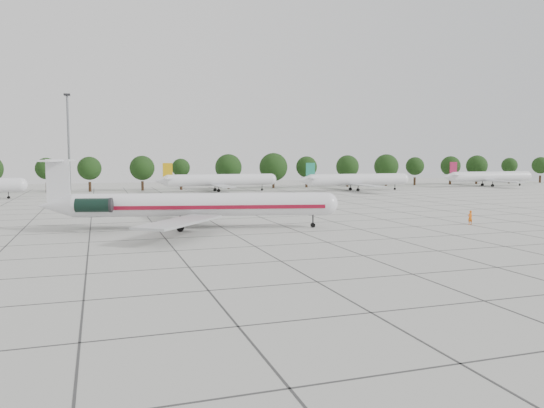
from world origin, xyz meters
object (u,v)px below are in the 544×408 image
(floodlight_mast, at_px, (68,137))
(bg_airliner_e, at_px, (490,177))
(ground_crew, at_px, (470,218))
(bg_airliner_d, at_px, (357,180))
(bg_airliner_c, at_px, (220,180))
(main_airliner, at_px, (186,204))

(floodlight_mast, bearing_deg, bg_airliner_e, -9.12)
(ground_crew, xyz_separation_m, bg_airliner_d, (17.78, 66.88, 1.96))
(ground_crew, height_order, bg_airliner_d, bg_airliner_d)
(floodlight_mast, bearing_deg, bg_airliner_c, -24.95)
(ground_crew, relative_size, bg_airliner_c, 0.07)
(ground_crew, distance_m, floodlight_mast, 108.00)
(main_airliner, height_order, floodlight_mast, floodlight_mast)
(main_airliner, xyz_separation_m, bg_airliner_d, (54.41, 59.30, -0.17))
(bg_airliner_c, distance_m, bg_airliner_e, 83.00)
(bg_airliner_e, bearing_deg, bg_airliner_d, -172.41)
(bg_airliner_d, bearing_deg, bg_airliner_e, 7.59)
(main_airliner, xyz_separation_m, ground_crew, (36.64, -7.58, -2.14))
(bg_airliner_d, bearing_deg, bg_airliner_c, 166.39)
(floodlight_mast, bearing_deg, bg_airliner_d, -19.64)
(ground_crew, height_order, bg_airliner_c, bg_airliner_c)
(bg_airliner_d, bearing_deg, floodlight_mast, 160.36)
(bg_airliner_c, bearing_deg, main_airliner, -106.03)
(bg_airliner_c, relative_size, bg_airliner_e, 1.00)
(ground_crew, distance_m, bg_airliner_c, 77.30)
(ground_crew, xyz_separation_m, floodlight_mast, (-54.10, 92.52, 13.34))
(bg_airliner_c, bearing_deg, floodlight_mast, 155.05)
(bg_airliner_d, relative_size, bg_airliner_e, 1.00)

